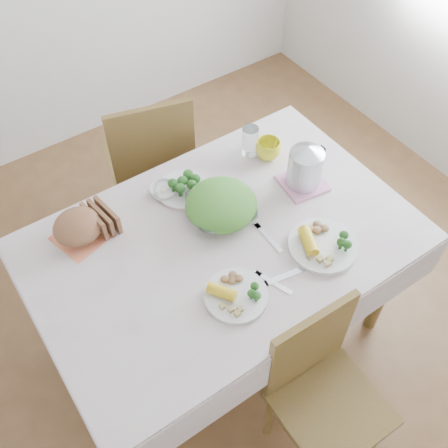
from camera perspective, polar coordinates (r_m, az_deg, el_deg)
floor at (r=2.71m, az=-0.11°, el=-11.53°), size 3.60×3.60×0.00m
dining_table at (r=2.38m, az=-0.13°, el=-7.32°), size 1.40×0.90×0.75m
tablecloth at (r=2.07m, az=-0.14°, el=-1.72°), size 1.50×1.00×0.01m
chair_near at (r=2.10m, az=11.76°, el=-18.51°), size 0.40×0.40×0.85m
chair_far at (r=2.83m, az=-8.20°, el=6.98°), size 0.52×0.52×0.95m
salad_bowl at (r=2.12m, az=-0.31°, el=1.58°), size 0.33×0.33×0.07m
dinner_plate_left at (r=1.90m, az=1.31°, el=-7.78°), size 0.28×0.28×0.02m
dinner_plate_right at (r=2.06m, az=10.67°, el=-2.37°), size 0.38×0.38×0.02m
broccoli_plate at (r=2.23m, az=-4.46°, el=3.74°), size 0.28×0.28×0.02m
napkin at (r=2.15m, az=-15.27°, el=-1.30°), size 0.23×0.23×0.00m
bread_loaf at (r=2.10m, az=-15.58°, el=-0.36°), size 0.24×0.24×0.12m
fruit_bowl at (r=2.22m, az=-6.60°, el=3.60°), size 0.15×0.15×0.04m
yellow_mug at (r=2.36m, az=4.82°, el=8.11°), size 0.15×0.15×0.09m
glass_tumbler at (r=2.36m, az=2.84°, el=8.92°), size 0.08×0.08×0.14m
pink_tray at (r=2.28m, az=8.54°, el=4.44°), size 0.20×0.20×0.01m
electric_kettle at (r=2.20m, az=8.88°, el=6.48°), size 0.19×0.19×0.20m
fork_left at (r=1.95m, az=5.41°, el=-6.37°), size 0.07×0.16×0.00m
fork_right at (r=2.07m, az=4.84°, el=-1.47°), size 0.02×0.17×0.00m
knife at (r=1.97m, az=6.59°, el=-5.67°), size 0.21×0.06×0.00m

